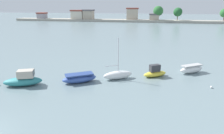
% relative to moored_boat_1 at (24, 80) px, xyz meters
% --- Properties ---
extents(moored_boat_1, '(4.80, 3.25, 1.90)m').
position_rel_moored_boat_1_xyz_m(moored_boat_1, '(0.00, 0.00, 0.00)').
color(moored_boat_1, teal).
rests_on(moored_boat_1, ground).
extents(moored_boat_2, '(4.50, 3.59, 1.11)m').
position_rel_moored_boat_1_xyz_m(moored_boat_2, '(6.25, 2.25, -0.17)').
color(moored_boat_2, '#3856A8').
rests_on(moored_boat_2, ground).
extents(moored_boat_3, '(3.95, 2.88, 5.46)m').
position_rel_moored_boat_1_xyz_m(moored_boat_3, '(10.80, 4.30, -0.13)').
color(moored_boat_3, white).
rests_on(moored_boat_3, ground).
extents(moored_boat_4, '(3.52, 2.82, 1.67)m').
position_rel_moored_boat_1_xyz_m(moored_boat_4, '(15.58, 6.18, -0.14)').
color(moored_boat_4, yellow).
rests_on(moored_boat_4, ground).
extents(moored_boat_5, '(3.83, 3.10, 1.20)m').
position_rel_moored_boat_1_xyz_m(moored_boat_5, '(20.71, 8.70, -0.12)').
color(moored_boat_5, white).
rests_on(moored_boat_5, ground).
extents(mooring_buoy_4, '(0.27, 0.27, 0.27)m').
position_rel_moored_boat_1_xyz_m(mooring_buoy_4, '(22.06, 3.26, -0.57)').
color(mooring_buoy_4, white).
rests_on(mooring_buoy_4, ground).
extents(distant_shoreline, '(128.82, 7.56, 8.30)m').
position_rel_moored_boat_1_xyz_m(distant_shoreline, '(1.97, 92.88, 1.44)').
color(distant_shoreline, '#9E998C').
rests_on(distant_shoreline, ground).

